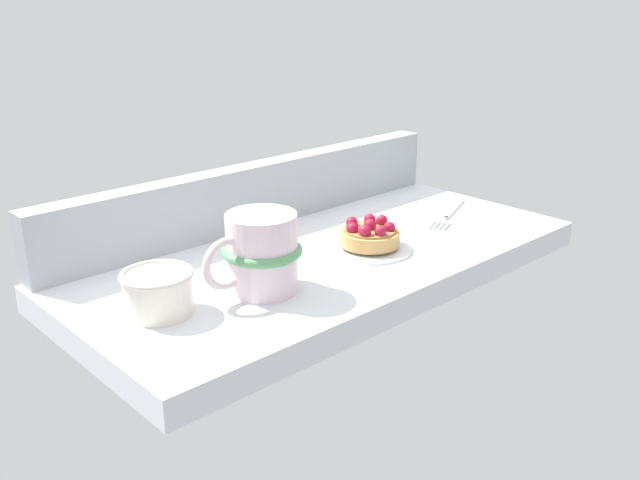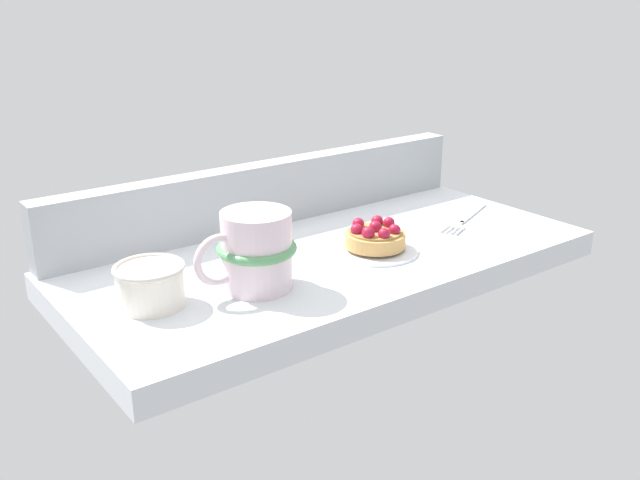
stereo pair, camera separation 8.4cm
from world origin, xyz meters
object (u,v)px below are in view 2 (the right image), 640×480
coffee_mug (255,251)px  sugar_bowl (150,284)px  dessert_plate (375,249)px  raspberry_tart (375,236)px  dessert_fork (467,217)px

coffee_mug → sugar_bowl: (-11.43, 2.86, -2.08)cm
dessert_plate → sugar_bowl: 30.01cm
dessert_plate → raspberry_tart: size_ratio=1.43×
dessert_fork → sugar_bowl: bearing=179.5°
raspberry_tart → sugar_bowl: 29.92cm
raspberry_tart → sugar_bowl: size_ratio=1.01×
dessert_plate → dessert_fork: size_ratio=0.74×
raspberry_tart → sugar_bowl: sugar_bowl is taller
dessert_plate → raspberry_tart: raspberry_tart is taller
sugar_bowl → coffee_mug: bearing=-14.0°
dessert_plate → sugar_bowl: size_ratio=1.45×
sugar_bowl → dessert_plate: bearing=-4.3°
coffee_mug → dessert_fork: coffee_mug is taller
raspberry_tart → sugar_bowl: (-29.83, 2.25, 0.37)cm
sugar_bowl → dessert_fork: bearing=-0.5°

